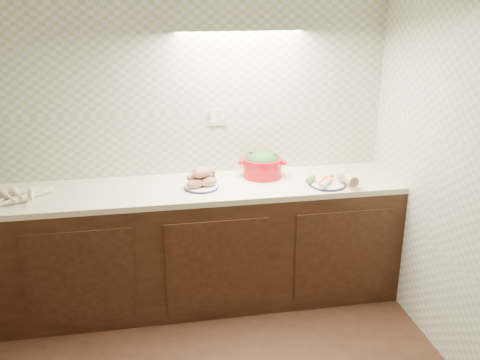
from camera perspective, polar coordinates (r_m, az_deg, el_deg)
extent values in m
cube|color=#A2AA87|center=(3.88, -10.44, 5.93)|extent=(3.60, 0.05, 2.60)
cube|color=#BFAF97|center=(3.93, -2.36, 6.70)|extent=(0.13, 0.01, 0.12)
cube|color=black|center=(3.93, -9.62, -7.45)|extent=(3.60, 0.60, 0.86)
cube|color=beige|center=(3.74, -10.01, -1.31)|extent=(3.60, 0.60, 0.04)
cone|color=beige|center=(3.86, -23.15, -1.31)|extent=(0.12, 0.24, 0.05)
cone|color=beige|center=(3.73, -23.24, -1.99)|extent=(0.18, 0.17, 0.05)
cone|color=beige|center=(3.73, -20.85, -1.76)|extent=(0.16, 0.21, 0.04)
cone|color=beige|center=(3.80, -21.27, -1.41)|extent=(0.18, 0.22, 0.04)
cone|color=beige|center=(3.68, -21.30, -1.82)|extent=(0.12, 0.19, 0.04)
cone|color=beige|center=(3.82, -20.35, -0.86)|extent=(0.12, 0.20, 0.04)
cone|color=beige|center=(3.72, -24.08, -1.98)|extent=(0.12, 0.21, 0.04)
cylinder|color=#1A1C43|center=(3.72, -4.15, -0.77)|extent=(0.24, 0.24, 0.01)
cylinder|color=white|center=(3.72, -4.15, -0.74)|extent=(0.23, 0.23, 0.02)
ellipsoid|color=#A56C57|center=(3.67, -4.81, -0.39)|extent=(0.15, 0.11, 0.06)
ellipsoid|color=#A56C57|center=(3.70, -3.39, -0.19)|extent=(0.15, 0.11, 0.06)
ellipsoid|color=#A56C57|center=(3.74, -4.43, 0.03)|extent=(0.15, 0.11, 0.06)
ellipsoid|color=#A56C57|center=(3.70, -4.83, 0.37)|extent=(0.15, 0.11, 0.06)
ellipsoid|color=#A56C57|center=(3.73, -3.90, 0.57)|extent=(0.15, 0.11, 0.06)
ellipsoid|color=#A56C57|center=(3.67, -4.14, 0.74)|extent=(0.15, 0.11, 0.06)
ellipsoid|color=#A56C57|center=(3.70, -4.05, 0.96)|extent=(0.15, 0.11, 0.06)
cylinder|color=black|center=(3.86, -3.75, 0.36)|extent=(0.14, 0.14, 0.05)
sphere|color=#772747|center=(3.85, -3.97, 0.97)|extent=(0.08, 0.08, 0.08)
sphere|color=beige|center=(3.86, -3.35, 0.91)|extent=(0.05, 0.05, 0.05)
cylinder|color=red|center=(3.92, 2.40, 1.36)|extent=(0.34, 0.34, 0.14)
cube|color=red|center=(3.91, 0.12, 1.94)|extent=(0.05, 0.07, 0.02)
cube|color=red|center=(3.91, 4.71, 1.87)|extent=(0.05, 0.07, 0.02)
ellipsoid|color=#2E702C|center=(3.90, 2.42, 2.15)|extent=(0.25, 0.25, 0.14)
cylinder|color=#1A1C43|center=(3.80, 9.33, -0.51)|extent=(0.25, 0.25, 0.01)
cylinder|color=white|center=(3.80, 9.33, -0.48)|extent=(0.24, 0.24, 0.02)
cone|color=#E8501B|center=(3.79, 8.78, -0.18)|extent=(0.13, 0.11, 0.03)
cone|color=#E8501B|center=(3.81, 8.90, -0.05)|extent=(0.14, 0.09, 0.03)
cone|color=#E8501B|center=(3.81, 9.17, -0.06)|extent=(0.13, 0.10, 0.03)
cone|color=#E8501B|center=(3.80, 8.85, 0.15)|extent=(0.14, 0.08, 0.03)
cylinder|color=white|center=(3.75, 9.11, -0.33)|extent=(0.13, 0.15, 0.04)
cylinder|color=#448236|center=(3.81, 7.54, 0.10)|extent=(0.09, 0.10, 0.04)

